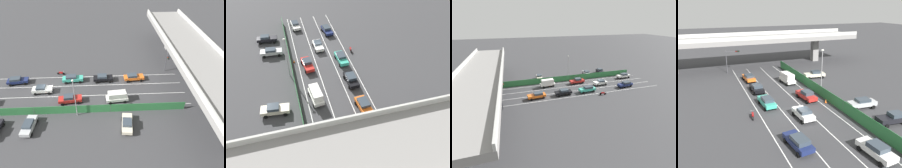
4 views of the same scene
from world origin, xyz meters
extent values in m
plane|color=#38383A|center=(0.00, 0.00, 0.00)|extent=(300.00, 300.00, 0.00)
cube|color=silver|center=(-5.34, 5.64, 0.00)|extent=(0.14, 47.28, 0.01)
cube|color=silver|center=(-1.78, 5.64, 0.00)|extent=(0.14, 47.28, 0.01)
cube|color=silver|center=(1.78, 5.64, 0.00)|extent=(0.14, 47.28, 0.01)
cube|color=silver|center=(5.34, 5.64, 0.00)|extent=(0.14, 47.28, 0.01)
cube|color=gray|center=(0.00, 31.28, 7.09)|extent=(58.80, 10.06, 1.10)
cube|color=#B2B2AD|center=(0.00, 26.45, 8.09)|extent=(58.80, 0.30, 0.90)
cube|color=#B2B2AD|center=(0.00, 36.10, 8.09)|extent=(58.80, 0.30, 0.90)
cube|color=gray|center=(-18.81, 31.28, 3.27)|extent=(1.76, 1.76, 6.54)
cube|color=gray|center=(18.81, 31.28, 3.27)|extent=(1.76, 1.76, 6.54)
cube|color=#2D753D|center=(6.86, 5.64, 0.92)|extent=(0.06, 43.28, 1.85)
cylinder|color=#4C514C|center=(6.86, -16.00, 0.92)|extent=(0.10, 0.10, 1.85)
cylinder|color=#4C514C|center=(6.86, -1.57, 0.92)|extent=(0.10, 0.10, 1.85)
cylinder|color=#4C514C|center=(6.86, 12.85, 0.92)|extent=(0.10, 0.10, 1.85)
cylinder|color=#4C514C|center=(6.86, 27.28, 0.92)|extent=(0.10, 0.10, 1.85)
cube|color=navy|center=(-3.38, -7.85, 0.77)|extent=(2.28, 4.76, 0.58)
cube|color=#333D47|center=(-3.33, -8.28, 1.32)|extent=(1.80, 2.42, 0.53)
cylinder|color=black|center=(-4.44, -6.40, 0.32)|extent=(0.29, 0.66, 0.64)
cylinder|color=black|center=(-2.69, -6.19, 0.32)|extent=(0.29, 0.66, 0.64)
cylinder|color=black|center=(-4.07, -9.50, 0.32)|extent=(0.29, 0.66, 0.64)
cylinder|color=black|center=(-2.33, -9.29, 0.32)|extent=(0.29, 0.66, 0.64)
cube|color=black|center=(-3.40, 11.60, 0.78)|extent=(1.94, 4.53, 0.61)
cube|color=#333D47|center=(-3.39, 11.37, 1.34)|extent=(1.65, 2.18, 0.51)
cylinder|color=black|center=(-4.35, 13.09, 0.32)|extent=(0.24, 0.65, 0.64)
cylinder|color=black|center=(-2.55, 13.15, 0.32)|extent=(0.24, 0.65, 0.64)
cylinder|color=black|center=(-4.25, 10.05, 0.32)|extent=(0.24, 0.65, 0.64)
cylinder|color=black|center=(-2.46, 10.10, 0.32)|extent=(0.24, 0.65, 0.64)
cube|color=red|center=(3.66, 4.83, 0.80)|extent=(2.17, 4.83, 0.64)
cube|color=#333D47|center=(3.68, 4.57, 1.42)|extent=(1.69, 2.05, 0.59)
cylinder|color=black|center=(2.65, 6.33, 0.32)|extent=(0.28, 0.66, 0.64)
cylinder|color=black|center=(4.35, 6.50, 0.32)|extent=(0.28, 0.66, 0.64)
cylinder|color=black|center=(2.96, 3.16, 0.32)|extent=(0.28, 0.66, 0.64)
cylinder|color=black|center=(4.67, 3.33, 0.32)|extent=(0.28, 0.66, 0.64)
cube|color=white|center=(0.19, -1.48, 0.82)|extent=(1.92, 4.26, 0.68)
cube|color=#333D47|center=(0.20, -1.75, 1.39)|extent=(1.63, 1.93, 0.46)
cylinder|color=black|center=(-0.74, -0.08, 0.32)|extent=(0.24, 0.65, 0.64)
cylinder|color=black|center=(1.04, -0.03, 0.32)|extent=(0.24, 0.65, 0.64)
cylinder|color=black|center=(-0.65, -2.94, 0.32)|extent=(0.24, 0.65, 0.64)
cylinder|color=black|center=(1.13, -2.88, 0.32)|extent=(0.24, 0.65, 0.64)
cube|color=silver|center=(3.79, -12.41, 0.80)|extent=(2.14, 4.72, 0.63)
cube|color=#333D47|center=(3.81, -12.60, 1.37)|extent=(1.72, 2.17, 0.52)
cylinder|color=black|center=(2.78, -10.93, 0.32)|extent=(0.27, 0.66, 0.64)
cylinder|color=black|center=(4.55, -10.78, 0.32)|extent=(0.27, 0.66, 0.64)
cylinder|color=black|center=(3.04, -14.04, 0.32)|extent=(0.27, 0.66, 0.64)
cylinder|color=black|center=(4.80, -13.89, 0.32)|extent=(0.27, 0.66, 0.64)
cube|color=teal|center=(-3.48, 4.62, 0.81)|extent=(1.98, 4.77, 0.66)
cube|color=#333D47|center=(-3.46, 4.28, 1.39)|extent=(1.64, 2.40, 0.50)
cylinder|color=black|center=(-4.43, 6.16, 0.32)|extent=(0.26, 0.65, 0.64)
cylinder|color=black|center=(-2.72, 6.25, 0.32)|extent=(0.26, 0.65, 0.64)
cylinder|color=black|center=(-4.25, 2.98, 0.32)|extent=(0.26, 0.65, 0.64)
cylinder|color=black|center=(-2.54, 3.08, 0.32)|extent=(0.26, 0.65, 0.64)
cube|color=silver|center=(3.79, 14.32, 0.78)|extent=(2.22, 4.56, 0.59)
cube|color=silver|center=(3.79, 14.32, 1.66)|extent=(1.93, 3.75, 1.18)
cylinder|color=black|center=(2.74, 15.73, 0.32)|extent=(0.28, 0.66, 0.64)
cylinder|color=black|center=(4.57, 15.89, 0.32)|extent=(0.28, 0.66, 0.64)
cylinder|color=black|center=(3.02, 12.74, 0.32)|extent=(0.28, 0.66, 0.64)
cylinder|color=black|center=(4.84, 12.90, 0.32)|extent=(0.28, 0.66, 0.64)
cube|color=orange|center=(-3.40, 18.77, 0.78)|extent=(2.11, 4.70, 0.60)
cube|color=#333D47|center=(-3.36, 18.32, 1.34)|extent=(1.72, 2.32, 0.50)
cylinder|color=black|center=(-4.39, 20.26, 0.32)|extent=(0.27, 0.65, 0.64)
cylinder|color=black|center=(-2.63, 20.39, 0.32)|extent=(0.27, 0.65, 0.64)
cylinder|color=black|center=(-4.16, 17.15, 0.32)|extent=(0.27, 0.65, 0.64)
cylinder|color=black|center=(-2.40, 17.28, 0.32)|extent=(0.27, 0.65, 0.64)
cylinder|color=black|center=(-6.41, 2.04, 0.30)|extent=(0.20, 0.61, 0.60)
cylinder|color=black|center=(-6.63, 0.71, 0.30)|extent=(0.20, 0.61, 0.60)
cube|color=maroon|center=(-6.52, 1.38, 0.58)|extent=(0.43, 0.95, 0.36)
cylinder|color=#B2B2B2|center=(-6.43, 1.94, 0.92)|extent=(0.60, 0.13, 0.03)
cube|color=black|center=(11.02, -7.41, 0.81)|extent=(4.72, 2.16, 0.67)
cube|color=#333D47|center=(11.43, -7.45, 1.41)|extent=(2.01, 1.70, 0.53)
cylinder|color=black|center=(9.39, -8.12, 0.32)|extent=(0.66, 0.28, 0.64)
cylinder|color=black|center=(9.55, -6.39, 0.32)|extent=(0.66, 0.28, 0.64)
cylinder|color=black|center=(12.48, -8.42, 0.32)|extent=(0.66, 0.28, 0.64)
cylinder|color=black|center=(12.65, -6.69, 0.32)|extent=(0.66, 0.28, 0.64)
cube|color=#B2B5B7|center=(10.40, -1.56, 0.83)|extent=(4.67, 2.05, 0.69)
cube|color=#333D47|center=(10.49, -1.57, 1.40)|extent=(2.24, 1.67, 0.45)
cylinder|color=black|center=(8.79, -2.30, 0.32)|extent=(0.65, 0.27, 0.64)
cylinder|color=black|center=(8.92, -0.59, 0.32)|extent=(0.65, 0.27, 0.64)
cylinder|color=black|center=(11.88, -2.53, 0.32)|extent=(0.65, 0.27, 0.64)
cylinder|color=black|center=(12.01, -0.82, 0.32)|extent=(0.65, 0.27, 0.64)
cube|color=beige|center=(10.79, 15.61, 0.81)|extent=(4.76, 2.29, 0.66)
cube|color=#333D47|center=(11.04, 15.58, 1.41)|extent=(2.03, 1.78, 0.53)
cylinder|color=black|center=(9.14, 14.88, 0.32)|extent=(0.66, 0.29, 0.64)
cylinder|color=black|center=(9.34, 16.67, 0.32)|extent=(0.66, 0.29, 0.64)
cylinder|color=black|center=(12.25, 14.54, 0.32)|extent=(0.66, 0.29, 0.64)
cylinder|color=black|center=(12.44, 16.33, 0.32)|extent=(0.66, 0.29, 0.64)
cylinder|color=#47474C|center=(-6.87, 26.98, 2.75)|extent=(0.18, 0.18, 5.50)
cylinder|color=#47474C|center=(-5.40, 26.71, 5.20)|extent=(2.97, 0.65, 0.12)
cube|color=black|center=(-4.22, 26.50, 5.20)|extent=(0.99, 0.45, 0.32)
sphere|color=red|center=(-4.54, 26.39, 5.20)|extent=(0.20, 0.20, 0.20)
sphere|color=#3B2806|center=(-4.25, 26.34, 5.20)|extent=(0.20, 0.20, 0.20)
sphere|color=black|center=(-3.95, 26.29, 5.20)|extent=(0.20, 0.20, 0.20)
cylinder|color=gray|center=(7.44, 6.51, 3.97)|extent=(0.16, 0.16, 7.95)
ellipsoid|color=silver|center=(7.44, 6.51, 8.13)|extent=(0.60, 0.36, 0.28)
cone|color=orange|center=(6.12, 2.35, 0.37)|extent=(0.36, 0.36, 0.74)
cube|color=black|center=(6.12, 2.35, 0.01)|extent=(0.47, 0.47, 0.03)
camera|label=1|loc=(34.76, 11.71, 27.63)|focal=32.22mm
camera|label=2|loc=(7.86, 43.35, 29.22)|focal=37.91mm
camera|label=3|loc=(-43.38, 24.08, 19.30)|focal=27.36mm
camera|label=4|loc=(-12.70, -28.94, 15.61)|focal=37.37mm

